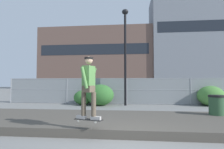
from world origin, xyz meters
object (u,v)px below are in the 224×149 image
(street_lamp, at_px, (125,45))
(parked_car_near, at_px, (98,91))
(skateboard, at_px, (88,120))
(shrub_right, at_px, (211,96))
(skater, at_px, (89,84))
(shrub_center, at_px, (100,95))
(trash_bin, at_px, (217,108))
(shrub_left, at_px, (83,98))

(street_lamp, xyz_separation_m, parked_car_near, (-2.42, 2.91, -3.27))
(skateboard, distance_m, shrub_right, 9.93)
(skater, bearing_deg, street_lamp, 83.82)
(shrub_center, relative_size, trash_bin, 1.77)
(parked_car_near, distance_m, shrub_right, 8.42)
(skateboard, bearing_deg, shrub_right, 50.05)
(street_lamp, bearing_deg, shrub_right, 2.86)
(parked_car_near, xyz_separation_m, shrub_center, (0.75, -3.17, -0.13))
(skateboard, distance_m, parked_car_near, 10.37)
(street_lamp, xyz_separation_m, shrub_left, (-2.90, -0.02, -3.60))
(skateboard, bearing_deg, trash_bin, 30.69)
(street_lamp, xyz_separation_m, shrub_center, (-1.67, -0.26, -3.40))
(skateboard, relative_size, shrub_center, 0.45)
(shrub_right, xyz_separation_m, trash_bin, (-1.86, -4.93, -0.14))
(shrub_left, height_order, trash_bin, trash_bin)
(shrub_center, distance_m, trash_bin, 6.95)
(shrub_left, height_order, shrub_center, shrub_center)
(street_lamp, bearing_deg, shrub_left, -179.67)
(parked_car_near, height_order, trash_bin, parked_car_near)
(skater, distance_m, shrub_left, 7.67)
(skater, distance_m, shrub_center, 7.16)
(shrub_right, bearing_deg, skater, -129.95)
(parked_car_near, bearing_deg, shrub_center, -76.75)
(shrub_left, distance_m, shrub_center, 1.26)
(skateboard, relative_size, shrub_left, 0.64)
(skater, height_order, shrub_left, skater)
(skater, relative_size, shrub_right, 1.01)
(shrub_left, xyz_separation_m, trash_bin, (6.62, -4.63, 0.02))
(shrub_center, bearing_deg, street_lamp, 8.99)
(skater, bearing_deg, shrub_center, 97.09)
(parked_car_near, bearing_deg, trash_bin, -50.90)
(skateboard, distance_m, skater, 0.98)
(skater, bearing_deg, shrub_left, 106.03)
(parked_car_near, relative_size, shrub_center, 2.49)
(parked_car_near, distance_m, shrub_center, 3.26)
(skater, bearing_deg, parked_car_near, 99.03)
(skater, xyz_separation_m, shrub_left, (-2.10, 7.31, -0.99))
(trash_bin, bearing_deg, shrub_right, 69.35)
(skater, xyz_separation_m, parked_car_near, (-1.63, 10.24, -0.66))
(street_lamp, bearing_deg, skater, -96.18)
(skateboard, xyz_separation_m, skater, (-0.00, 0.00, 0.98))
(parked_car_near, bearing_deg, skateboard, -80.97)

